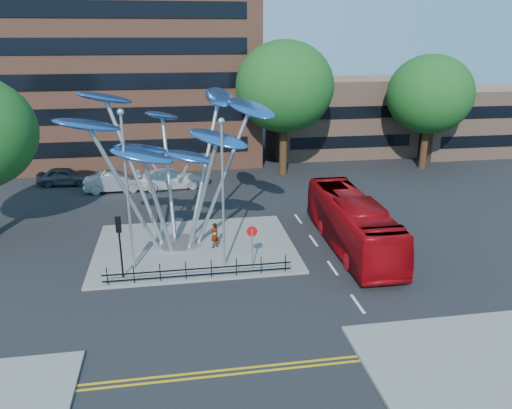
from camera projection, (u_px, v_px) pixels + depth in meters
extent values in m
plane|color=black|center=(221.00, 295.00, 25.17)|extent=(120.00, 120.00, 0.00)
cube|color=slate|center=(195.00, 247.00, 30.60)|extent=(12.00, 9.00, 0.15)
cube|color=slate|center=(506.00, 355.00, 20.31)|extent=(12.00, 6.00, 0.15)
cube|color=gold|center=(236.00, 369.00, 19.57)|extent=(40.00, 0.12, 0.01)
cube|color=gold|center=(237.00, 374.00, 19.29)|extent=(40.00, 0.12, 0.01)
cube|color=brown|center=(126.00, 7.00, 49.28)|extent=(25.00, 15.00, 30.00)
cube|color=#9C725B|center=(340.00, 116.00, 54.36)|extent=(15.00, 8.00, 8.00)
cube|color=#9C725B|center=(467.00, 120.00, 54.81)|extent=(12.00, 8.00, 7.00)
cylinder|color=black|center=(283.00, 144.00, 46.02)|extent=(0.70, 0.70, 5.72)
ellipsoid|color=#164E1A|center=(284.00, 87.00, 44.34)|extent=(8.80, 8.80, 8.10)
cylinder|color=black|center=(425.00, 143.00, 48.29)|extent=(0.70, 0.70, 5.06)
ellipsoid|color=#164E1A|center=(430.00, 94.00, 46.80)|extent=(8.00, 8.00, 7.36)
cylinder|color=#9EA0A5|center=(178.00, 243.00, 30.87)|extent=(2.80, 2.80, 0.12)
cylinder|color=#9EA0A5|center=(154.00, 187.00, 28.88)|extent=(0.24, 0.24, 7.80)
ellipsoid|color=#2A62B6|center=(87.00, 125.00, 26.19)|extent=(3.92, 2.95, 1.39)
cylinder|color=#9EA0A5|center=(169.00, 200.00, 28.86)|extent=(0.24, 0.24, 6.40)
ellipsoid|color=#2A62B6|center=(142.00, 156.00, 25.58)|extent=(3.47, 1.78, 1.31)
cylinder|color=#9EA0A5|center=(186.00, 194.00, 29.10)|extent=(0.24, 0.24, 7.00)
ellipsoid|color=#2A62B6|center=(218.00, 139.00, 26.75)|extent=(3.81, 3.11, 1.36)
cylinder|color=#9EA0A5|center=(195.00, 179.00, 29.75)|extent=(0.24, 0.24, 8.20)
ellipsoid|color=#2A62B6|center=(250.00, 108.00, 29.32)|extent=(3.52, 4.06, 1.44)
cylinder|color=#9EA0A5|center=(188.00, 173.00, 30.46)|extent=(0.24, 0.24, 8.60)
ellipsoid|color=#2A62B6|center=(219.00, 97.00, 31.28)|extent=(2.21, 3.79, 1.39)
cylinder|color=#9EA0A5|center=(172.00, 182.00, 30.59)|extent=(0.24, 0.24, 7.40)
ellipsoid|color=#2A62B6|center=(162.00, 116.00, 31.76)|extent=(3.02, 3.71, 1.34)
cylinder|color=#9EA0A5|center=(158.00, 174.00, 29.68)|extent=(0.24, 0.24, 8.80)
ellipsoid|color=#2A62B6|center=(105.00, 98.00, 29.14)|extent=(3.88, 3.60, 1.42)
ellipsoid|color=#2A62B6|center=(142.00, 149.00, 28.86)|extent=(3.40, 1.96, 1.13)
ellipsoid|color=#2A62B6|center=(189.00, 157.00, 28.84)|extent=(3.39, 2.16, 1.11)
cylinder|color=#9EA0A5|center=(128.00, 195.00, 26.33)|extent=(0.14, 0.14, 8.50)
sphere|color=#9EA0A5|center=(120.00, 112.00, 24.92)|extent=(0.36, 0.36, 0.36)
cylinder|color=#9EA0A5|center=(223.00, 198.00, 26.71)|extent=(0.14, 0.14, 8.00)
sphere|color=#9EA0A5|center=(221.00, 121.00, 25.38)|extent=(0.36, 0.36, 0.36)
cylinder|color=black|center=(121.00, 250.00, 26.17)|extent=(0.10, 0.10, 3.20)
cube|color=black|center=(118.00, 225.00, 25.72)|extent=(0.28, 0.18, 0.85)
sphere|color=#FF0C0C|center=(118.00, 220.00, 25.63)|extent=(0.18, 0.18, 0.18)
cylinder|color=#9EA0A5|center=(252.00, 249.00, 27.40)|extent=(0.08, 0.08, 2.30)
cylinder|color=red|center=(252.00, 231.00, 27.10)|extent=(0.60, 0.04, 0.60)
cube|color=white|center=(252.00, 231.00, 27.12)|extent=(0.42, 0.03, 0.10)
cylinder|color=black|center=(107.00, 276.00, 25.67)|extent=(0.05, 0.05, 1.00)
cylinder|color=black|center=(134.00, 274.00, 25.88)|extent=(0.05, 0.05, 1.00)
cylinder|color=black|center=(160.00, 272.00, 26.09)|extent=(0.05, 0.05, 1.00)
cylinder|color=black|center=(186.00, 271.00, 26.29)|extent=(0.05, 0.05, 1.00)
cylinder|color=black|center=(211.00, 269.00, 26.50)|extent=(0.05, 0.05, 1.00)
cylinder|color=black|center=(236.00, 267.00, 26.71)|extent=(0.05, 0.05, 1.00)
cylinder|color=black|center=(261.00, 265.00, 26.91)|extent=(0.05, 0.05, 1.00)
cylinder|color=black|center=(285.00, 263.00, 27.12)|extent=(0.05, 0.05, 1.00)
cube|color=black|center=(199.00, 269.00, 26.38)|extent=(10.00, 0.06, 0.06)
cube|color=black|center=(199.00, 275.00, 26.49)|extent=(10.00, 0.06, 0.06)
imported|color=#9C070D|center=(352.00, 223.00, 30.32)|extent=(2.86, 11.53, 3.20)
imported|color=gray|center=(214.00, 235.00, 30.14)|extent=(0.69, 0.64, 1.58)
imported|color=#43454B|center=(65.00, 176.00, 43.29)|extent=(4.72, 2.20, 1.56)
imported|color=#B1B5B9|center=(115.00, 182.00, 41.54)|extent=(5.10, 2.01, 1.65)
imported|color=silver|center=(170.00, 179.00, 42.39)|extent=(5.89, 2.98, 1.64)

